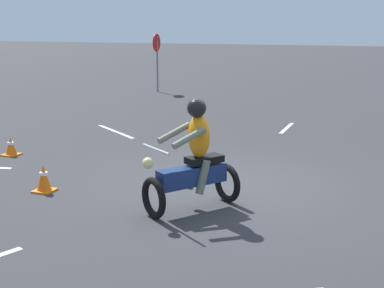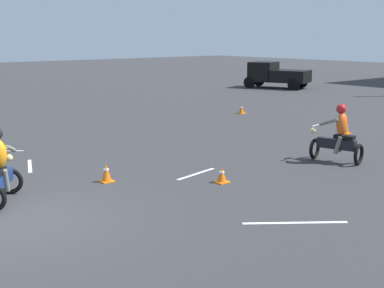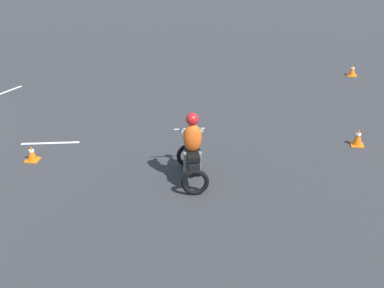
{
  "view_description": "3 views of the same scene",
  "coord_description": "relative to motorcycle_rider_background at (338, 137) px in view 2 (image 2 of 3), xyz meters",
  "views": [
    {
      "loc": [
        -8.44,
        -2.41,
        2.71
      ],
      "look_at": [
        -1.36,
        0.18,
        1.0
      ],
      "focal_mm": 50.0,
      "sensor_mm": 36.0,
      "label": 1
    },
    {
      "loc": [
        9.68,
        -3.67,
        3.53
      ],
      "look_at": [
        -0.22,
        4.52,
        0.9
      ],
      "focal_mm": 50.0,
      "sensor_mm": 36.0,
      "label": 2
    },
    {
      "loc": [
        11.43,
        10.28,
        5.82
      ],
      "look_at": [
        0.93,
        8.86,
        0.9
      ],
      "focal_mm": 50.0,
      "sensor_mm": 36.0,
      "label": 3
    }
  ],
  "objects": [
    {
      "name": "traffic_cone_mid_left",
      "position": [
        -2.44,
        3.95,
        -0.5
      ],
      "size": [
        0.32,
        0.32,
        0.46
      ],
      "color": "orange",
      "rests_on": "ground"
    },
    {
      "name": "ground_plane",
      "position": [
        -0.96,
        -8.87,
        -0.73
      ],
      "size": [
        120.0,
        120.0,
        0.0
      ],
      "primitive_type": "plane",
      "color": "#333335"
    },
    {
      "name": "traffic_cone_far_left",
      "position": [
        -2.35,
        -6.1,
        -0.51
      ],
      "size": [
        0.32,
        0.32,
        0.45
      ],
      "color": "orange",
      "rests_on": "ground"
    },
    {
      "name": "traffic_cone_near_left",
      "position": [
        -0.5,
        -3.98,
        -0.54
      ],
      "size": [
        0.32,
        0.32,
        0.38
      ],
      "color": "orange",
      "rests_on": "ground"
    },
    {
      "name": "lane_stripe_n",
      "position": [
        -1.52,
        -3.93,
        -0.72
      ],
      "size": [
        0.41,
        1.48,
        0.01
      ],
      "primitive_type": "cube",
      "rotation": [
        0.0,
        0.0,
        3.35
      ],
      "color": "silver",
      "rests_on": "ground"
    },
    {
      "name": "lane_stripe_ne",
      "position": [
        2.5,
        -4.83,
        -0.72
      ],
      "size": [
        1.3,
        1.68,
        0.01
      ],
      "primitive_type": "cube",
      "rotation": [
        0.0,
        0.0,
        2.49
      ],
      "color": "silver",
      "rests_on": "ground"
    },
    {
      "name": "motorcycle_rider_background",
      "position": [
        0.0,
        0.0,
        0.0
      ],
      "size": [
        1.56,
        0.94,
        1.66
      ],
      "rotation": [
        0.0,
        0.0,
        1.81
      ],
      "color": "black",
      "rests_on": "ground"
    },
    {
      "name": "pickup_truck",
      "position": [
        -15.54,
        14.87,
        0.2
      ],
      "size": [
        4.55,
        3.28,
        1.73
      ],
      "rotation": [
        0.0,
        0.0,
        1.94
      ],
      "color": "black",
      "rests_on": "ground"
    },
    {
      "name": "lane_stripe_w",
      "position": [
        -5.08,
        -6.9,
        -0.72
      ],
      "size": [
        1.46,
        0.67,
        0.01
      ],
      "primitive_type": "cube",
      "rotation": [
        0.0,
        0.0,
        4.32
      ],
      "color": "silver",
      "rests_on": "ground"
    },
    {
      "name": "traffic_cone_mid_center",
      "position": [
        -8.47,
        4.62,
        -0.53
      ],
      "size": [
        0.32,
        0.32,
        0.4
      ],
      "color": "orange",
      "rests_on": "ground"
    }
  ]
}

